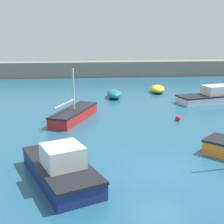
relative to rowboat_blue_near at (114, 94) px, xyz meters
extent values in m
cube|color=#235B7A|center=(0.36, -16.40, -0.50)|extent=(120.00, 120.00, 0.20)
cube|color=gray|center=(0.36, 15.51, 0.66)|extent=(44.25, 3.30, 2.12)
ellipsoid|color=teal|center=(0.00, 0.00, 0.00)|extent=(1.35, 2.74, 0.79)
cube|color=red|center=(-3.73, -7.46, -0.06)|extent=(3.51, 5.44, 0.68)
cube|color=black|center=(-3.73, -7.46, 0.34)|extent=(3.58, 5.55, 0.12)
cylinder|color=silver|center=(-3.73, -7.46, 1.81)|extent=(0.14, 0.14, 3.05)
cylinder|color=silver|center=(-4.31, -8.76, 1.11)|extent=(1.27, 2.64, 0.11)
ellipsoid|color=yellow|center=(4.87, 2.30, -0.02)|extent=(1.93, 3.06, 0.76)
cube|color=white|center=(8.58, -2.81, -0.10)|extent=(6.55, 3.46, 0.58)
cube|color=black|center=(8.58, -2.81, 0.25)|extent=(6.68, 3.53, 0.12)
cube|color=silver|center=(9.04, -2.71, 0.65)|extent=(2.69, 2.10, 0.93)
cube|color=navy|center=(-4.17, -16.91, -0.06)|extent=(3.78, 5.43, 0.68)
cube|color=black|center=(-4.17, -16.91, 0.34)|extent=(3.86, 5.54, 0.12)
cube|color=silver|center=(-4.03, -17.26, 0.78)|extent=(2.03, 2.03, 1.01)
sphere|color=red|center=(3.68, -8.48, -0.21)|extent=(0.38, 0.38, 0.38)
camera|label=1|loc=(-3.22, -29.44, 5.82)|focal=50.00mm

